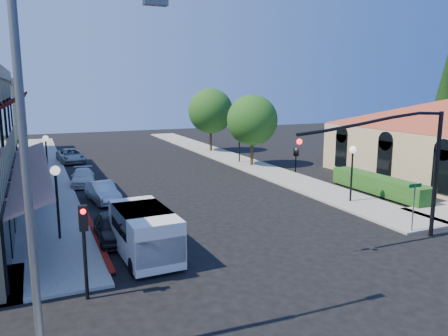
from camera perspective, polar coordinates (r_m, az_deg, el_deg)
name	(u,v)px	position (r m, az deg, el deg)	size (l,w,h in m)	color
ground	(310,276)	(17.45, 11.18, -13.67)	(120.00, 120.00, 0.00)	black
sidewalk_left	(43,170)	(40.59, -22.52, -0.30)	(3.50, 50.00, 0.12)	gray
sidewalk_right	(229,158)	(44.41, 0.62, 1.37)	(3.50, 50.00, 0.12)	gray
curb_red_strip	(95,236)	(22.27, -16.46, -8.51)	(0.25, 10.00, 0.06)	maroon
hedge	(378,194)	(31.19, 19.51, -3.26)	(1.40, 8.00, 1.10)	#1F5117
conifer_far	(445,95)	(48.47, 26.95, 8.50)	(3.20, 3.20, 11.00)	#3A2817
street_tree_a	(252,120)	(39.48, 3.70, 6.25)	(4.56, 4.56, 6.48)	#3A2817
street_tree_b	(211,111)	(48.54, -1.76, 7.47)	(4.94, 4.94, 7.02)	#3A2817
signal_mast_arm	(403,155)	(21.15, 22.40, 1.55)	(8.01, 0.39, 6.00)	black
secondary_signal	(84,235)	(15.21, -17.82, -8.29)	(0.28, 0.42, 3.32)	black
cobra_streetlight	(42,165)	(11.13, -22.69, 0.31)	(3.60, 0.25, 9.31)	#595B5E
street_name_sign	(414,200)	(23.25, 23.57, -3.80)	(0.80, 0.06, 2.50)	#595B5E
lamppost_left_near	(56,184)	(21.44, -21.08, -1.93)	(0.44, 0.44, 3.57)	black
lamppost_left_far	(46,147)	(35.26, -22.22, 2.61)	(0.44, 0.44, 3.57)	black
lamppost_right_near	(352,160)	(27.83, 16.43, 1.06)	(0.44, 0.44, 3.57)	black
lamppost_right_far	(239,134)	(41.26, 2.03, 4.41)	(0.44, 0.44, 3.57)	black
white_van	(145,230)	(18.74, -10.31, -8.00)	(2.21, 4.73, 2.06)	silver
parked_car_a	(113,227)	(21.24, -14.33, -7.47)	(1.55, 3.84, 1.31)	black
parked_car_b	(103,192)	(28.36, -15.56, -3.06)	(1.34, 3.84, 1.27)	#B6B7BB
parked_car_c	(83,177)	(33.75, -17.96, -1.16)	(1.62, 3.98, 1.16)	silver
parked_car_d	(71,156)	(44.33, -19.41, 1.53)	(2.15, 4.67, 1.30)	#9C9FA1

